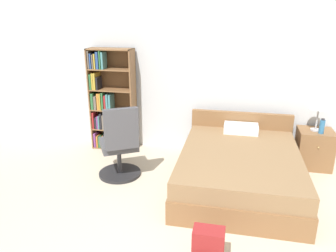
{
  "coord_description": "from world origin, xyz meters",
  "views": [
    {
      "loc": [
        0.41,
        -1.92,
        2.19
      ],
      "look_at": [
        -0.42,
        1.98,
        0.82
      ],
      "focal_mm": 35.0,
      "sensor_mm": 36.0,
      "label": 1
    }
  ],
  "objects_px": {
    "office_chair": "(120,147)",
    "nightstand": "(314,149)",
    "table_lamp": "(319,106)",
    "water_bottle": "(322,126)",
    "backpack_red": "(208,250)",
    "bookshelf": "(108,102)",
    "bed": "(239,167)"
  },
  "relations": [
    {
      "from": "bookshelf",
      "to": "bed",
      "type": "height_order",
      "value": "bookshelf"
    },
    {
      "from": "bookshelf",
      "to": "nightstand",
      "type": "xyz_separation_m",
      "value": [
        3.26,
        -0.09,
        -0.51
      ]
    },
    {
      "from": "office_chair",
      "to": "table_lamp",
      "type": "distance_m",
      "value": 2.88
    },
    {
      "from": "bed",
      "to": "backpack_red",
      "type": "xyz_separation_m",
      "value": [
        -0.26,
        -1.62,
        -0.07
      ]
    },
    {
      "from": "bookshelf",
      "to": "backpack_red",
      "type": "xyz_separation_m",
      "value": [
        1.92,
        -2.52,
        -0.61
      ]
    },
    {
      "from": "bookshelf",
      "to": "backpack_red",
      "type": "distance_m",
      "value": 3.22
    },
    {
      "from": "nightstand",
      "to": "backpack_red",
      "type": "distance_m",
      "value": 2.77
    },
    {
      "from": "office_chair",
      "to": "table_lamp",
      "type": "height_order",
      "value": "office_chair"
    },
    {
      "from": "nightstand",
      "to": "bookshelf",
      "type": "bearing_deg",
      "value": 178.47
    },
    {
      "from": "table_lamp",
      "to": "water_bottle",
      "type": "xyz_separation_m",
      "value": [
        0.05,
        -0.11,
        -0.27
      ]
    },
    {
      "from": "backpack_red",
      "to": "table_lamp",
      "type": "bearing_deg",
      "value": 61.47
    },
    {
      "from": "nightstand",
      "to": "backpack_red",
      "type": "height_order",
      "value": "nightstand"
    },
    {
      "from": "table_lamp",
      "to": "backpack_red",
      "type": "height_order",
      "value": "table_lamp"
    },
    {
      "from": "office_chair",
      "to": "nightstand",
      "type": "relative_size",
      "value": 1.85
    },
    {
      "from": "office_chair",
      "to": "nightstand",
      "type": "xyz_separation_m",
      "value": [
        2.7,
        0.94,
        -0.17
      ]
    },
    {
      "from": "water_bottle",
      "to": "table_lamp",
      "type": "bearing_deg",
      "value": 114.7
    },
    {
      "from": "office_chair",
      "to": "backpack_red",
      "type": "xyz_separation_m",
      "value": [
        1.36,
        -1.49,
        -0.27
      ]
    },
    {
      "from": "office_chair",
      "to": "backpack_red",
      "type": "distance_m",
      "value": 2.03
    },
    {
      "from": "bed",
      "to": "backpack_red",
      "type": "height_order",
      "value": "bed"
    },
    {
      "from": "office_chair",
      "to": "bed",
      "type": "bearing_deg",
      "value": 4.73
    },
    {
      "from": "bookshelf",
      "to": "office_chair",
      "type": "xyz_separation_m",
      "value": [
        0.57,
        -1.03,
        -0.34
      ]
    },
    {
      "from": "bed",
      "to": "nightstand",
      "type": "xyz_separation_m",
      "value": [
        1.08,
        0.81,
        0.03
      ]
    },
    {
      "from": "water_bottle",
      "to": "backpack_red",
      "type": "distance_m",
      "value": 2.74
    },
    {
      "from": "office_chair",
      "to": "water_bottle",
      "type": "relative_size",
      "value": 4.83
    },
    {
      "from": "table_lamp",
      "to": "backpack_red",
      "type": "distance_m",
      "value": 2.87
    },
    {
      "from": "office_chair",
      "to": "nightstand",
      "type": "height_order",
      "value": "office_chair"
    },
    {
      "from": "bookshelf",
      "to": "water_bottle",
      "type": "xyz_separation_m",
      "value": [
        3.29,
        -0.2,
        -0.12
      ]
    },
    {
      "from": "bookshelf",
      "to": "backpack_red",
      "type": "height_order",
      "value": "bookshelf"
    },
    {
      "from": "table_lamp",
      "to": "water_bottle",
      "type": "bearing_deg",
      "value": -65.3
    },
    {
      "from": "table_lamp",
      "to": "backpack_red",
      "type": "relative_size",
      "value": 1.16
    },
    {
      "from": "bookshelf",
      "to": "backpack_red",
      "type": "bearing_deg",
      "value": -52.62
    },
    {
      "from": "bed",
      "to": "table_lamp",
      "type": "relative_size",
      "value": 4.36
    }
  ]
}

